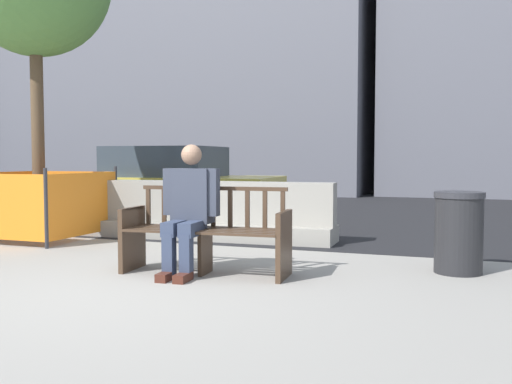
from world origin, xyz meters
name	(u,v)px	position (x,y,z in m)	size (l,w,h in m)	color
ground_plane	(109,290)	(0.00, 0.00, 0.00)	(200.00, 200.00, 0.00)	gray
street_asphalt	(328,208)	(0.00, 8.70, 0.00)	(120.00, 12.00, 0.01)	black
street_bench	(206,235)	(0.50, 0.97, 0.40)	(1.72, 0.64, 0.88)	#473323
seated_person	(189,206)	(0.34, 0.90, 0.69)	(0.59, 0.74, 1.31)	#383D4C
jersey_barrier_centre	(265,217)	(0.32, 3.28, 0.34)	(2.02, 0.74, 0.84)	#9E998E
jersey_barrier_left	(139,213)	(-1.66, 3.20, 0.34)	(2.01, 0.72, 0.84)	gray
construction_fence	(39,202)	(-2.91, 2.49, 0.52)	(1.62, 1.62, 1.05)	#2D2D33
car_taxi_near	(160,183)	(-2.68, 5.61, 0.68)	(4.88, 2.22, 1.40)	#DBC64C
trash_bin	(459,232)	(2.91, 1.88, 0.42)	(0.50, 0.50, 0.83)	#232326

